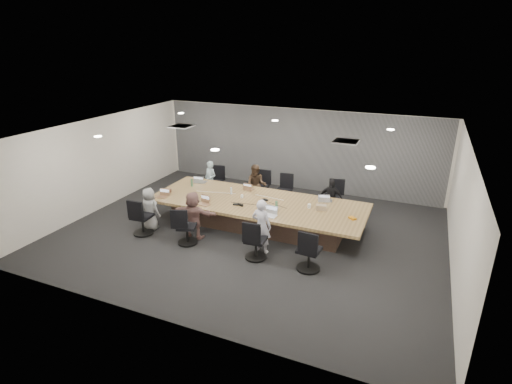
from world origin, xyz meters
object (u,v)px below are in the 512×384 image
at_px(chair_7, 309,253).
at_px(mug_brown, 170,190).
at_px(chair_6, 256,243).
at_px(person_3, 331,199).
at_px(laptop_4, 161,197).
at_px(laptop_3, 326,200).
at_px(laptop_6, 270,216).
at_px(laptop_5, 204,204).
at_px(person_0, 210,180).
at_px(person_1, 256,186).
at_px(chair_5, 187,229).
at_px(person_5, 194,215).
at_px(person_6, 261,226).
at_px(chair_4, 142,219).
at_px(chair_3, 333,200).
at_px(bottle_green_right, 276,205).
at_px(chair_1, 260,189).
at_px(person_4, 150,209).
at_px(bottle_clear, 231,191).
at_px(chair_0, 216,184).
at_px(canvas_bag, 321,207).
at_px(snack_packet, 352,218).
at_px(chair_2, 284,193).
at_px(bottle_green_left, 192,183).
at_px(laptop_1, 249,189).
at_px(laptop_0, 202,182).
at_px(stapler, 241,205).

distance_m(chair_7, mug_brown, 4.84).
relative_size(chair_6, person_3, 0.68).
bearing_deg(laptop_4, laptop_3, 8.60).
bearing_deg(laptop_6, laptop_5, -174.57).
xyz_separation_m(person_0, person_1, (1.65, 0.00, 0.04)).
relative_size(chair_5, person_5, 0.62).
height_order(laptop_5, laptop_6, same).
bearing_deg(person_6, chair_4, 9.68).
xyz_separation_m(chair_3, person_5, (-3.00, -3.05, 0.22)).
bearing_deg(chair_4, chair_7, -3.31).
bearing_deg(chair_4, bottle_green_right, 18.93).
bearing_deg(chair_1, laptop_6, 108.74).
xyz_separation_m(chair_1, person_4, (-2.04, -3.05, 0.17)).
height_order(chair_6, bottle_clear, bottle_clear).
height_order(chair_5, bottle_clear, bottle_clear).
xyz_separation_m(chair_0, person_6, (2.94, -3.05, 0.32)).
bearing_deg(chair_6, mug_brown, 154.20).
distance_m(chair_5, laptop_5, 0.96).
xyz_separation_m(chair_6, chair_7, (1.31, 0.00, 0.01)).
height_order(bottle_clear, canvas_bag, bottle_clear).
xyz_separation_m(person_1, canvas_bag, (2.40, -1.25, 0.14)).
relative_size(person_1, snack_packet, 7.23).
bearing_deg(person_0, laptop_4, -85.94).
relative_size(chair_5, laptop_5, 2.60).
relative_size(person_3, mug_brown, 11.10).
relative_size(chair_2, bottle_green_right, 3.43).
bearing_deg(person_3, bottle_green_left, -168.02).
bearing_deg(laptop_1, person_4, 53.46).
distance_m(person_3, laptop_5, 3.69).
xyz_separation_m(chair_1, bottle_green_left, (-1.72, -1.36, 0.43)).
height_order(bottle_green_right, bottle_clear, bottle_green_right).
xyz_separation_m(chair_4, person_1, (2.04, 3.05, 0.24)).
bearing_deg(person_4, person_6, -176.89).
relative_size(laptop_5, bottle_clear, 1.53).
relative_size(chair_1, chair_3, 0.99).
xyz_separation_m(person_0, laptop_0, (0.00, -0.55, 0.12)).
height_order(chair_7, laptop_3, chair_7).
height_order(laptop_3, laptop_5, same).
relative_size(laptop_5, bottle_green_left, 1.32).
xyz_separation_m(chair_2, stapler, (-0.47, -2.20, 0.37)).
bearing_deg(laptop_6, bottle_green_left, 164.76).
relative_size(laptop_5, canvas_bag, 1.18).
xyz_separation_m(laptop_0, laptop_5, (1.02, -1.60, 0.00)).
bearing_deg(laptop_3, person_5, 22.75).
xyz_separation_m(chair_6, canvas_bag, (1.11, 1.80, 0.40)).
distance_m(person_3, bottle_green_left, 4.22).
bearing_deg(chair_0, chair_1, 170.42).
distance_m(chair_5, laptop_1, 2.60).
height_order(stapler, canvas_bag, canvas_bag).
relative_size(bottle_green_left, stapler, 1.39).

